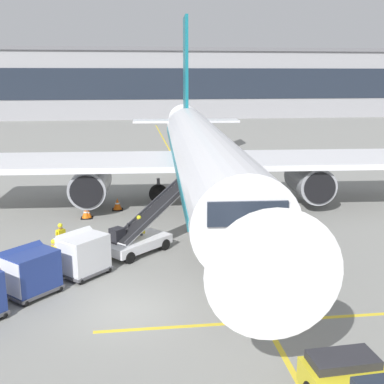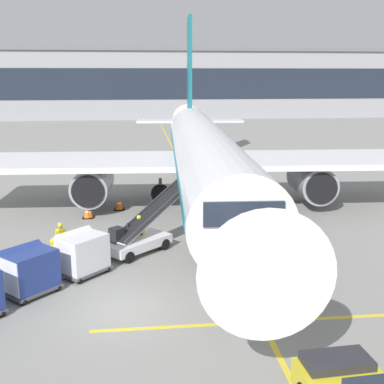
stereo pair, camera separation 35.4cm
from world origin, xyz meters
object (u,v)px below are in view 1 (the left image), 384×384
Objects in this scene: safety_cone_nose_mark at (117,204)px; baggage_cart_lead at (82,253)px; safety_cone_engine_keepout at (88,213)px; baggage_cart_second at (30,271)px; parked_airplane at (201,154)px; safety_cone_wingtip at (86,213)px; belt_loader at (140,234)px; ground_crew_marshaller at (139,230)px; ground_crew_by_loader at (61,238)px; ground_crew_by_carts at (54,256)px.

baggage_cart_lead is at bearing -96.91° from safety_cone_nose_mark.
safety_cone_nose_mark is at bearing 83.09° from baggage_cart_lead.
safety_cone_nose_mark is (1.74, 1.67, 0.08)m from safety_cone_engine_keepout.
baggage_cart_second is at bearing -104.44° from safety_cone_nose_mark.
baggage_cart_lead is at bearing -121.89° from parked_airplane.
safety_cone_nose_mark is (1.87, 1.72, 0.04)m from safety_cone_wingtip.
parked_airplane is 8.21m from safety_cone_engine_keepout.
parked_airplane reaches higher than baggage_cart_second.
belt_loader is 0.41m from ground_crew_marshaller.
ground_crew_by_carts is (0.03, -2.33, 0.00)m from ground_crew_by_loader.
safety_cone_wingtip reaches higher than safety_cone_engine_keepout.
ground_crew_by_loader is 6.72m from safety_cone_wingtip.
belt_loader is 6.98m from safety_cone_engine_keepout.
baggage_cart_lead is (-6.80, -10.92, -2.52)m from parked_airplane.
belt_loader reaches higher than ground_crew_by_loader.
belt_loader is at bearing -80.68° from safety_cone_nose_mark.
ground_crew_by_carts is 4.86m from ground_crew_marshaller.
ground_crew_by_loader is at bearing 79.62° from baggage_cart_second.
ground_crew_by_carts is at bearing -94.28° from safety_cone_engine_keepout.
safety_cone_engine_keepout is at bearing 82.39° from baggage_cart_second.
belt_loader reaches higher than safety_cone_nose_mark.
parked_airplane is at bearing 54.49° from ground_crew_by_carts.
safety_cone_wingtip is at bearing 85.04° from ground_crew_by_loader.
ground_crew_by_carts is at bearing -93.50° from safety_cone_wingtip.
ground_crew_by_carts is 9.03m from safety_cone_wingtip.
baggage_cart_second is at bearing -124.40° from parked_airplane.
safety_cone_wingtip is (-0.13, -0.06, 0.04)m from safety_cone_engine_keepout.
baggage_cart_second is 1.46× the size of ground_crew_by_loader.
ground_crew_marshaller is (-4.26, -7.95, -2.52)m from parked_airplane.
belt_loader is 1.85× the size of baggage_cart_lead.
ground_crew_by_loader is at bearing 90.71° from ground_crew_by_carts.
parked_airplane reaches higher than ground_crew_marshaller.
belt_loader is 2.71× the size of ground_crew_by_carts.
ground_crew_marshaller reaches higher than safety_cone_wingtip.
parked_airplane is 13.90m from ground_crew_by_carts.
parked_airplane is at bearing 16.14° from safety_cone_wingtip.
ground_crew_by_carts is 2.27× the size of safety_cone_nose_mark.
parked_airplane is 6.37m from safety_cone_nose_mark.
ground_crew_by_carts is at bearing -125.51° from parked_airplane.
safety_cone_wingtip is at bearing -137.29° from safety_cone_nose_mark.
ground_crew_by_carts is at bearing 64.44° from baggage_cart_second.
ground_crew_marshaller is (3.68, 3.18, 0.00)m from ground_crew_by_carts.
safety_cone_wingtip is (-0.59, 8.79, -0.66)m from baggage_cart_lead.
ground_crew_by_loader is 2.50× the size of safety_cone_wingtip.
safety_cone_wingtip is (0.55, 8.99, -0.66)m from ground_crew_by_carts.
baggage_cart_second is 1.46× the size of ground_crew_by_carts.
parked_airplane is 23.84× the size of ground_crew_by_carts.
safety_cone_engine_keepout is at bearing 117.11° from ground_crew_marshaller.
ground_crew_by_loader reaches higher than safety_cone_engine_keepout.
safety_cone_wingtip is at bearing 118.32° from ground_crew_marshaller.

